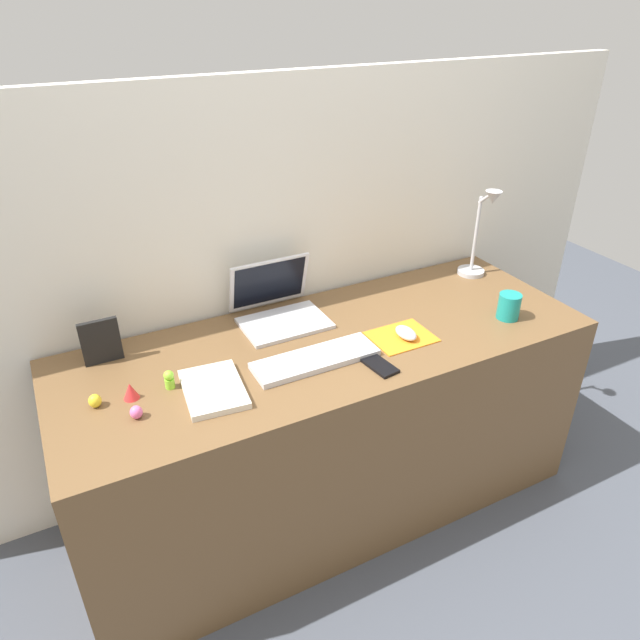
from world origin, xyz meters
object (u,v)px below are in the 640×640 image
at_px(mouse, 406,333).
at_px(picture_frame, 101,342).
at_px(toy_figurine_red, 131,391).
at_px(notebook_pad, 213,389).
at_px(coffee_mug, 509,306).
at_px(toy_figurine_lime, 169,379).
at_px(cell_phone, 379,365).
at_px(keyboard, 315,359).
at_px(desk_lamp, 481,236).
at_px(laptop, 278,305).
at_px(toy_figurine_pink, 136,412).
at_px(toy_figurine_yellow, 95,401).

bearing_deg(mouse, picture_frame, 160.92).
bearing_deg(toy_figurine_red, notebook_pad, -19.86).
distance_m(picture_frame, coffee_mug, 1.40).
bearing_deg(toy_figurine_lime, toy_figurine_red, 179.76).
bearing_deg(cell_phone, coffee_mug, -2.41).
relative_size(keyboard, toy_figurine_red, 7.99).
xyz_separation_m(cell_phone, toy_figurine_lime, (-0.62, 0.19, 0.03)).
distance_m(cell_phone, desk_lamp, 0.82).
relative_size(laptop, toy_figurine_pink, 7.73).
xyz_separation_m(coffee_mug, toy_figurine_lime, (-1.20, 0.14, -0.02)).
xyz_separation_m(cell_phone, coffee_mug, (0.58, 0.05, 0.04)).
xyz_separation_m(picture_frame, toy_figurine_lime, (0.15, -0.23, -0.04)).
height_order(mouse, cell_phone, mouse).
distance_m(cell_phone, toy_figurine_red, 0.75).
bearing_deg(laptop, toy_figurine_red, -157.24).
height_order(desk_lamp, picture_frame, desk_lamp).
relative_size(laptop, notebook_pad, 1.25).
bearing_deg(mouse, toy_figurine_red, 174.27).
xyz_separation_m(toy_figurine_pink, toy_figurine_lime, (0.12, 0.10, 0.01)).
height_order(laptop, notebook_pad, laptop).
bearing_deg(toy_figurine_red, desk_lamp, 7.36).
xyz_separation_m(laptop, coffee_mug, (0.74, -0.38, -0.01)).
bearing_deg(mouse, coffee_mug, -7.16).
bearing_deg(desk_lamp, mouse, -152.79).
height_order(notebook_pad, toy_figurine_yellow, toy_figurine_yellow).
height_order(laptop, toy_figurine_yellow, laptop).
distance_m(cell_phone, notebook_pad, 0.52).
relative_size(mouse, cell_phone, 0.75).
bearing_deg(coffee_mug, picture_frame, 164.41).
bearing_deg(mouse, cell_phone, -149.03).
bearing_deg(toy_figurine_pink, desk_lamp, 11.10).
bearing_deg(notebook_pad, laptop, 48.61).
bearing_deg(keyboard, toy_figurine_lime, 170.28).
bearing_deg(notebook_pad, keyboard, 6.59).
relative_size(keyboard, toy_figurine_yellow, 10.14).
relative_size(mouse, coffee_mug, 1.02).
height_order(cell_phone, toy_figurine_pink, toy_figurine_pink).
relative_size(mouse, notebook_pad, 0.40).
height_order(notebook_pad, toy_figurine_red, toy_figurine_red).
bearing_deg(keyboard, toy_figurine_pink, -177.98).
relative_size(desk_lamp, toy_figurine_lime, 6.33).
distance_m(notebook_pad, picture_frame, 0.41).
height_order(notebook_pad, toy_figurine_lime, toy_figurine_lime).
distance_m(laptop, cell_phone, 0.46).
height_order(cell_phone, toy_figurine_yellow, toy_figurine_yellow).
height_order(keyboard, desk_lamp, desk_lamp).
distance_m(laptop, desk_lamp, 0.88).
distance_m(notebook_pad, toy_figurine_yellow, 0.33).
xyz_separation_m(desk_lamp, picture_frame, (-1.47, 0.05, -0.10)).
distance_m(cell_phone, picture_frame, 0.88).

